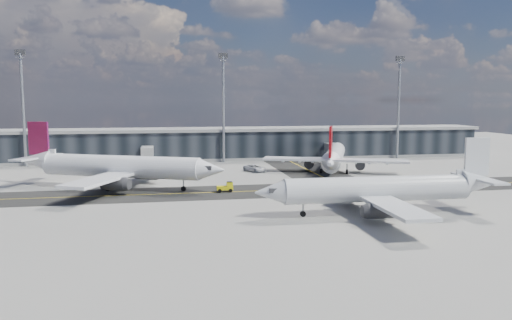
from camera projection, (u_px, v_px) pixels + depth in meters
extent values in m
plane|color=gray|center=(255.00, 195.00, 87.46)|extent=(300.00, 300.00, 0.00)
cube|color=black|center=(252.00, 191.00, 91.37)|extent=(180.00, 14.00, 0.02)
cube|color=black|center=(301.00, 167.00, 124.85)|extent=(14.00, 50.00, 0.02)
cube|color=yellow|center=(252.00, 191.00, 91.37)|extent=(180.00, 0.25, 0.01)
cube|color=yellow|center=(301.00, 167.00, 124.84)|extent=(0.25, 50.00, 0.01)
cube|color=black|center=(221.00, 145.00, 140.71)|extent=(150.00, 12.00, 8.00)
cube|color=gray|center=(221.00, 129.00, 140.18)|extent=(152.00, 13.00, 0.80)
cube|color=gray|center=(221.00, 158.00, 141.14)|extent=(150.00, 12.20, 0.80)
cube|color=gray|center=(148.00, 151.00, 129.40)|extent=(3.00, 10.00, 2.40)
cylinder|color=gray|center=(147.00, 162.00, 124.79)|extent=(0.60, 0.60, 2.40)
cube|color=gray|center=(332.00, 148.00, 138.28)|extent=(3.00, 10.00, 2.40)
cylinder|color=gray|center=(338.00, 158.00, 133.67)|extent=(0.60, 0.60, 2.40)
cylinder|color=gray|center=(23.00, 111.00, 123.80)|extent=(0.70, 0.70, 28.00)
cube|color=#2D2D30|center=(20.00, 52.00, 122.10)|extent=(2.50, 0.50, 1.40)
cylinder|color=gray|center=(223.00, 110.00, 132.68)|extent=(0.70, 0.70, 28.00)
cube|color=#2D2D30|center=(223.00, 56.00, 130.98)|extent=(2.50, 0.50, 1.40)
cylinder|color=gray|center=(398.00, 109.00, 141.56)|extent=(0.70, 0.70, 28.00)
cube|color=#2D2D30|center=(400.00, 59.00, 139.86)|extent=(2.50, 0.50, 1.40)
cylinder|color=white|center=(121.00, 166.00, 93.90)|extent=(30.25, 16.74, 4.18)
cone|color=white|center=(210.00, 170.00, 89.62)|extent=(6.48, 5.96, 4.18)
cone|color=white|center=(37.00, 160.00, 98.24)|extent=(7.43, 6.39, 4.18)
cube|color=white|center=(126.00, 172.00, 93.78)|extent=(19.41, 34.48, 0.52)
cylinder|color=#2D2D30|center=(147.00, 174.00, 99.69)|extent=(4.98, 4.00, 2.40)
cylinder|color=#2D2D30|center=(114.00, 184.00, 87.63)|extent=(4.98, 4.00, 2.40)
cube|color=silver|center=(147.00, 169.00, 99.59)|extent=(2.07, 1.24, 0.84)
cube|color=silver|center=(114.00, 179.00, 87.53)|extent=(2.07, 1.24, 0.84)
cube|color=#651141|center=(38.00, 138.00, 97.59)|extent=(4.19, 2.24, 6.47)
cube|color=white|center=(37.00, 157.00, 98.17)|extent=(7.84, 12.62, 0.37)
cube|color=#2D2D30|center=(208.00, 167.00, 89.69)|extent=(2.85, 2.95, 0.73)
cylinder|color=gray|center=(184.00, 184.00, 91.23)|extent=(0.33, 0.33, 2.09)
cylinder|color=black|center=(184.00, 189.00, 91.32)|extent=(1.01, 0.72, 0.94)
cylinder|color=black|center=(125.00, 182.00, 97.60)|extent=(1.26, 0.95, 1.15)
cylinder|color=black|center=(108.00, 188.00, 91.57)|extent=(1.26, 0.95, 1.15)
cylinder|color=white|center=(334.00, 156.00, 113.75)|extent=(14.49, 28.41, 3.88)
cone|color=white|center=(338.00, 149.00, 129.77)|extent=(5.41, 5.95, 3.88)
cone|color=white|center=(330.00, 163.00, 97.19)|extent=(5.77, 6.84, 3.88)
cube|color=white|center=(335.00, 160.00, 114.81)|extent=(32.36, 16.84, 0.48)
cylinder|color=#2D2D30|center=(310.00, 163.00, 117.05)|extent=(3.59, 4.61, 2.23)
cylinder|color=#2D2D30|center=(360.00, 165.00, 114.71)|extent=(3.59, 4.61, 2.23)
cube|color=silver|center=(310.00, 160.00, 116.96)|extent=(1.09, 1.94, 0.78)
cube|color=silver|center=(360.00, 161.00, 114.61)|extent=(1.09, 1.94, 0.78)
cube|color=#A20B12|center=(331.00, 142.00, 97.18)|extent=(1.93, 3.94, 6.01)
cube|color=white|center=(330.00, 160.00, 97.12)|extent=(11.80, 6.88, 0.34)
cube|color=#2D2D30|center=(337.00, 148.00, 129.25)|extent=(2.70, 2.60, 0.68)
cylinder|color=gray|center=(336.00, 162.00, 125.38)|extent=(0.30, 0.30, 1.94)
cylinder|color=black|center=(336.00, 165.00, 125.47)|extent=(0.64, 0.94, 0.87)
cylinder|color=black|center=(321.00, 171.00, 113.79)|extent=(0.85, 1.17, 1.07)
cylinder|color=black|center=(347.00, 172.00, 112.62)|extent=(0.85, 1.17, 1.07)
cylinder|color=silver|center=(377.00, 189.00, 72.76)|extent=(27.83, 4.03, 3.71)
cone|color=silver|center=(271.00, 192.00, 70.14)|extent=(4.67, 3.76, 3.71)
cone|color=silver|center=(478.00, 182.00, 75.38)|extent=(5.60, 3.77, 3.71)
cube|color=silver|center=(371.00, 195.00, 72.71)|extent=(5.00, 31.55, 0.46)
cylinder|color=#2D2D30|center=(380.00, 211.00, 67.24)|extent=(3.92, 2.18, 2.13)
cylinder|color=#2D2D30|center=(351.00, 195.00, 78.12)|extent=(3.92, 2.18, 2.13)
cube|color=silver|center=(380.00, 205.00, 67.15)|extent=(1.86, 0.39, 0.74)
cube|color=silver|center=(351.00, 191.00, 78.03)|extent=(1.86, 0.39, 0.74)
cube|color=silver|center=(477.00, 157.00, 74.84)|extent=(3.90, 0.46, 5.74)
cube|color=silver|center=(478.00, 179.00, 75.32)|extent=(2.72, 11.15, 0.32)
cube|color=#2D2D30|center=(275.00, 190.00, 70.17)|extent=(1.88, 2.06, 0.65)
cylinder|color=gray|center=(303.00, 209.00, 71.22)|extent=(0.22, 0.22, 1.85)
cylinder|color=black|center=(303.00, 214.00, 71.30)|extent=(0.84, 0.33, 0.83)
cylinder|color=black|center=(390.00, 214.00, 70.57)|extent=(1.02, 0.48, 1.02)
cylinder|color=black|center=(375.00, 206.00, 76.01)|extent=(1.02, 0.48, 1.02)
cube|color=yellow|center=(225.00, 188.00, 90.58)|extent=(2.97, 1.46, 0.68)
cube|color=yellow|center=(230.00, 184.00, 90.63)|extent=(1.11, 1.30, 0.88)
cube|color=black|center=(230.00, 183.00, 90.59)|extent=(1.01, 1.25, 0.24)
cylinder|color=black|center=(230.00, 189.00, 91.39)|extent=(0.69, 0.27, 0.68)
cylinder|color=black|center=(231.00, 191.00, 90.15)|extent=(0.69, 0.27, 0.68)
cylinder|color=black|center=(219.00, 190.00, 91.11)|extent=(0.69, 0.27, 0.68)
cylinder|color=black|center=(220.00, 191.00, 89.86)|extent=(0.69, 0.27, 0.68)
imported|color=white|center=(255.00, 168.00, 116.32)|extent=(5.53, 6.81, 1.72)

